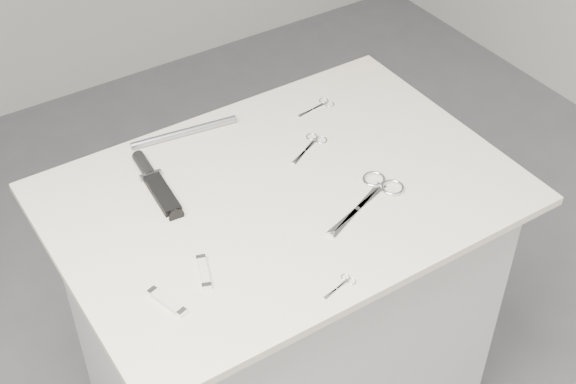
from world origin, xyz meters
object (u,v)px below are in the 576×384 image
embroidery_scissors_b (320,106)px  sheathed_knife (154,181)px  plinth (284,328)px  large_shears (374,192)px  tiny_scissors (342,285)px  metal_rail (184,132)px  pocket_knife_a (204,272)px  pocket_knife_b (167,302)px  embroidery_scissors_a (312,144)px

embroidery_scissors_b → sheathed_knife: bearing=178.1°
plinth → large_shears: size_ratio=3.87×
tiny_scissors → metal_rail: 0.60m
pocket_knife_a → metal_rail: 0.46m
pocket_knife_a → pocket_knife_b: bearing=127.3°
pocket_knife_b → tiny_scissors: bearing=-131.2°
sheathed_knife → pocket_knife_a: (-0.04, -0.30, -0.00)m
plinth → sheathed_knife: size_ratio=4.04×
plinth → pocket_knife_a: bearing=-154.7°
plinth → embroidery_scissors_a: 0.50m
tiny_scissors → pocket_knife_a: size_ratio=0.90×
tiny_scissors → metal_rail: size_ratio=0.30×
large_shears → embroidery_scissors_b: 0.35m
embroidery_scissors_a → pocket_knife_b: pocket_knife_b is taller
pocket_knife_b → plinth: bearing=-83.1°
embroidery_scissors_b → sheathed_knife: size_ratio=0.48×
pocket_knife_a → metal_rail: metal_rail is taller
plinth → sheathed_knife: sheathed_knife is taller
large_shears → pocket_knife_a: bearing=161.1°
embroidery_scissors_b → pocket_knife_b: bearing=-155.6°
embroidery_scissors_a → embroidery_scissors_b: size_ratio=1.13×
sheathed_knife → embroidery_scissors_a: bearing=-96.4°
plinth → metal_rail: size_ratio=3.42×
embroidery_scissors_b → pocket_knife_b: size_ratio=1.14×
large_shears → embroidery_scissors_a: 0.22m
large_shears → pocket_knife_b: 0.52m
pocket_knife_b → sheathed_knife: bearing=-38.2°
pocket_knife_a → sheathed_knife: bearing=12.6°
pocket_knife_b → pocket_knife_a: bearing=-88.9°
tiny_scissors → pocket_knife_b: (-0.31, 0.14, 0.00)m
plinth → pocket_knife_b: (-0.36, -0.16, 0.48)m
plinth → sheathed_knife: 0.56m
plinth → large_shears: bearing=-35.5°
embroidery_scissors_b → pocket_knife_a: size_ratio=1.22×
embroidery_scissors_a → tiny_scissors: size_ratio=1.53×
metal_rail → pocket_knife_a: bearing=-112.6°
tiny_scissors → pocket_knife_b: 0.34m
tiny_scissors → pocket_knife_a: 0.27m
embroidery_scissors_b → pocket_knife_b: (-0.61, -0.38, 0.00)m
embroidery_scissors_a → pocket_knife_a: pocket_knife_a is taller
tiny_scissors → metal_rail: (-0.03, 0.59, 0.01)m
plinth → tiny_scissors: (-0.06, -0.30, 0.47)m
embroidery_scissors_a → tiny_scissors: same height
tiny_scissors → pocket_knife_a: bearing=127.9°
plinth → metal_rail: (-0.09, 0.30, 0.48)m
metal_rail → sheathed_knife: bearing=-138.7°
tiny_scissors → plinth: bearing=66.4°
embroidery_scissors_a → metal_rail: (-0.23, 0.19, 0.01)m
large_shears → embroidery_scissors_a: (-0.02, 0.22, -0.00)m
pocket_knife_a → pocket_knife_b: pocket_knife_b is taller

